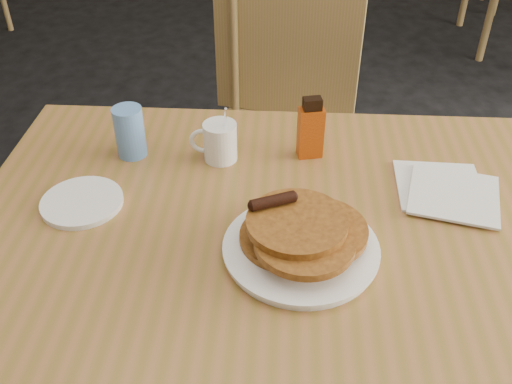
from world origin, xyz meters
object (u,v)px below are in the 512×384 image
(main_table, at_px, (286,233))
(blue_tumbler, at_px, (130,132))
(chair_main_far, at_px, (284,101))
(pancake_plate, at_px, (301,240))
(coffee_mug, at_px, (219,141))
(syrup_bottle, at_px, (311,130))

(main_table, relative_size, blue_tumbler, 11.34)
(chair_main_far, xyz_separation_m, blue_tumbler, (-0.34, -0.52, 0.19))
(pancake_plate, xyz_separation_m, blue_tumbler, (-0.39, 0.30, 0.03))
(pancake_plate, bearing_deg, main_table, 106.08)
(main_table, distance_m, coffee_mug, 0.27)
(chair_main_far, height_order, coffee_mug, chair_main_far)
(chair_main_far, height_order, blue_tumbler, chair_main_far)
(main_table, distance_m, chair_main_far, 0.73)
(chair_main_far, xyz_separation_m, coffee_mug, (-0.13, -0.53, 0.18))
(blue_tumbler, bearing_deg, pancake_plate, -37.73)
(coffee_mug, bearing_deg, blue_tumbler, -171.39)
(pancake_plate, height_order, blue_tumbler, blue_tumbler)
(coffee_mug, distance_m, syrup_bottle, 0.21)
(chair_main_far, bearing_deg, blue_tumbler, -111.60)
(chair_main_far, bearing_deg, pancake_plate, -75.08)
(main_table, height_order, blue_tumbler, blue_tumbler)
(coffee_mug, height_order, blue_tumbler, coffee_mug)
(coffee_mug, bearing_deg, main_table, -41.95)
(pancake_plate, height_order, coffee_mug, coffee_mug)
(pancake_plate, xyz_separation_m, coffee_mug, (-0.19, 0.30, 0.02))
(chair_main_far, xyz_separation_m, syrup_bottle, (0.07, -0.50, 0.20))
(main_table, xyz_separation_m, blue_tumbler, (-0.36, 0.21, 0.10))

